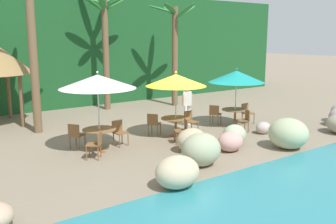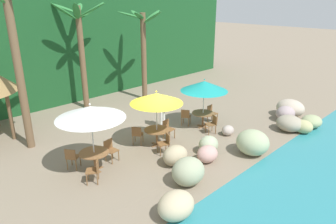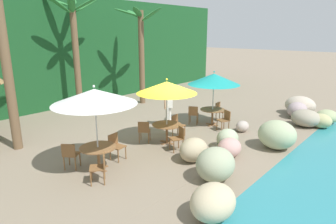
# 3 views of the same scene
# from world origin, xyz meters

# --- Properties ---
(ground_plane) EXTENTS (120.00, 120.00, 0.00)m
(ground_plane) POSITION_xyz_m (0.00, 0.00, 0.00)
(ground_plane) COLOR gray
(terrace_deck) EXTENTS (18.00, 5.20, 0.01)m
(terrace_deck) POSITION_xyz_m (0.00, 0.00, 0.00)
(terrace_deck) COLOR gray
(terrace_deck) RESTS_ON ground
(foliage_backdrop) EXTENTS (28.00, 2.40, 6.00)m
(foliage_backdrop) POSITION_xyz_m (0.00, 9.00, 3.00)
(foliage_backdrop) COLOR #194C23
(foliage_backdrop) RESTS_ON ground
(rock_seawall) EXTENTS (15.63, 3.10, 1.04)m
(rock_seawall) POSITION_xyz_m (2.40, -3.09, 0.42)
(rock_seawall) COLOR #A2A986
(rock_seawall) RESTS_ON ground
(umbrella_white) EXTENTS (2.47, 2.47, 2.63)m
(umbrella_white) POSITION_xyz_m (-3.37, -0.02, 2.30)
(umbrella_white) COLOR silver
(umbrella_white) RESTS_ON ground
(dining_table_white) EXTENTS (1.10, 1.10, 0.74)m
(dining_table_white) POSITION_xyz_m (-3.37, -0.02, 0.61)
(dining_table_white) COLOR brown
(dining_table_white) RESTS_ON ground
(chair_white_seaward) EXTENTS (0.47, 0.48, 0.87)m
(chair_white_seaward) POSITION_xyz_m (-2.54, 0.18, 0.51)
(chair_white_seaward) COLOR brown
(chair_white_seaward) RESTS_ON ground
(chair_white_inland) EXTENTS (0.59, 0.59, 0.87)m
(chair_white_inland) POSITION_xyz_m (-3.93, 0.63, 0.51)
(chair_white_inland) COLOR brown
(chair_white_inland) RESTS_ON ground
(chair_white_left) EXTENTS (0.60, 0.59, 0.87)m
(chair_white_left) POSITION_xyz_m (-3.82, -0.74, 0.51)
(chair_white_left) COLOR brown
(chair_white_left) RESTS_ON ground
(umbrella_yellow) EXTENTS (2.23, 2.23, 2.47)m
(umbrella_yellow) POSITION_xyz_m (-0.31, -0.10, 2.15)
(umbrella_yellow) COLOR silver
(umbrella_yellow) RESTS_ON ground
(dining_table_yellow) EXTENTS (1.10, 1.10, 0.74)m
(dining_table_yellow) POSITION_xyz_m (-0.31, -0.10, 0.61)
(dining_table_yellow) COLOR brown
(dining_table_yellow) RESTS_ON ground
(chair_yellow_seaward) EXTENTS (0.47, 0.47, 0.87)m
(chair_yellow_seaward) POSITION_xyz_m (0.52, 0.08, 0.51)
(chair_yellow_seaward) COLOR brown
(chair_yellow_seaward) RESTS_ON ground
(chair_yellow_inland) EXTENTS (0.59, 0.59, 0.87)m
(chair_yellow_inland) POSITION_xyz_m (-0.88, 0.53, 0.51)
(chair_yellow_inland) COLOR brown
(chair_yellow_inland) RESTS_ON ground
(chair_yellow_left) EXTENTS (0.57, 0.56, 0.87)m
(chair_yellow_left) POSITION_xyz_m (-0.59, -0.91, 0.51)
(chair_yellow_left) COLOR brown
(chair_yellow_left) RESTS_ON ground
(umbrella_teal) EXTENTS (2.28, 2.28, 2.46)m
(umbrella_teal) POSITION_xyz_m (2.70, -0.19, 2.10)
(umbrella_teal) COLOR silver
(umbrella_teal) RESTS_ON ground
(dining_table_teal) EXTENTS (1.10, 1.10, 0.74)m
(dining_table_teal) POSITION_xyz_m (2.70, -0.19, 0.61)
(dining_table_teal) COLOR brown
(dining_table_teal) RESTS_ON ground
(chair_teal_seaward) EXTENTS (0.44, 0.45, 0.87)m
(chair_teal_seaward) POSITION_xyz_m (3.55, -0.06, 0.51)
(chair_teal_seaward) COLOR brown
(chair_teal_seaward) RESTS_ON ground
(chair_teal_inland) EXTENTS (0.58, 0.57, 0.87)m
(chair_teal_inland) POSITION_xyz_m (2.22, 0.51, 0.51)
(chair_teal_inland) COLOR brown
(chair_teal_inland) RESTS_ON ground
(chair_teal_left) EXTENTS (0.57, 0.56, 0.87)m
(chair_teal_left) POSITION_xyz_m (2.42, -1.00, 0.51)
(chair_teal_left) COLOR brown
(chair_teal_left) RESTS_ON ground
(palm_tree_nearest) EXTENTS (3.30, 3.33, 6.81)m
(palm_tree_nearest) POSITION_xyz_m (-4.27, 3.63, 4.40)
(palm_tree_nearest) COLOR brown
(palm_tree_nearest) RESTS_ON ground
(palm_tree_second) EXTENTS (3.13, 2.95, 5.87)m
(palm_tree_second) POSITION_xyz_m (0.16, 6.43, 3.94)
(palm_tree_second) COLOR brown
(palm_tree_second) RESTS_ON ground
(palm_tree_third) EXTENTS (2.74, 2.88, 5.39)m
(palm_tree_third) POSITION_xyz_m (3.65, 5.31, 3.52)
(palm_tree_third) COLOR brown
(palm_tree_third) RESTS_ON ground
(waiter_in_white) EXTENTS (0.52, 0.36, 1.70)m
(waiter_in_white) POSITION_xyz_m (1.25, 1.17, 0.99)
(waiter_in_white) COLOR white
(waiter_in_white) RESTS_ON ground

